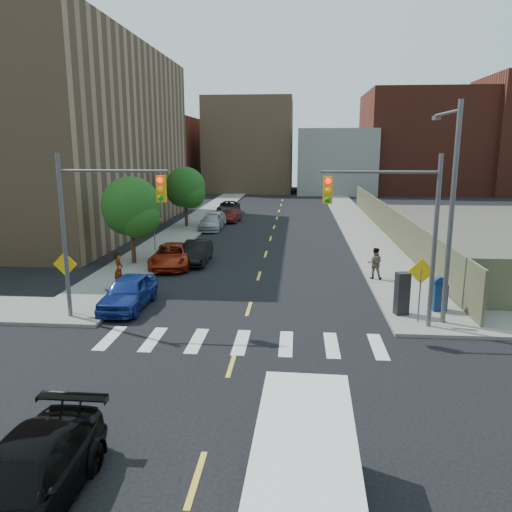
% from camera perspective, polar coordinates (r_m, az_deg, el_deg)
% --- Properties ---
extents(ground, '(160.00, 160.00, 0.00)m').
position_cam_1_polar(ground, '(15.57, -3.81, -15.34)').
color(ground, black).
rests_on(ground, ground).
extents(sidewalk_nw, '(3.50, 73.00, 0.15)m').
position_cam_1_polar(sidewalk_nw, '(56.46, -5.36, 4.99)').
color(sidewalk_nw, gray).
rests_on(sidewalk_nw, ground).
extents(sidewalk_ne, '(3.50, 73.00, 0.15)m').
position_cam_1_polar(sidewalk_ne, '(55.87, 10.55, 4.76)').
color(sidewalk_ne, gray).
rests_on(sidewalk_ne, ground).
extents(fence_north, '(0.12, 44.00, 2.50)m').
position_cam_1_polar(fence_north, '(42.71, 14.83, 3.87)').
color(fence_north, '#5F6144').
rests_on(fence_north, ground).
extents(building_nw, '(22.00, 30.00, 16.00)m').
position_cam_1_polar(building_nw, '(49.87, -24.75, 12.11)').
color(building_nw, '#8C6B4C').
rests_on(building_nw, ground).
extents(bg_bldg_west, '(14.00, 18.00, 12.00)m').
position_cam_1_polar(bg_bldg_west, '(87.05, -11.53, 11.27)').
color(bg_bldg_west, '#592319').
rests_on(bg_bldg_west, ground).
extents(bg_bldg_midwest, '(14.00, 16.00, 15.00)m').
position_cam_1_polar(bg_bldg_midwest, '(86.01, -0.65, 12.50)').
color(bg_bldg_midwest, '#8C6B4C').
rests_on(bg_bldg_midwest, ground).
extents(bg_bldg_center, '(12.00, 16.00, 10.00)m').
position_cam_1_polar(bg_bldg_center, '(83.86, 8.95, 10.65)').
color(bg_bldg_center, gray).
rests_on(bg_bldg_center, ground).
extents(bg_bldg_east, '(18.00, 18.00, 16.00)m').
position_cam_1_polar(bg_bldg_east, '(87.90, 18.28, 12.22)').
color(bg_bldg_east, '#592319').
rests_on(bg_bldg_east, ground).
extents(signal_nw, '(4.59, 0.30, 7.00)m').
position_cam_1_polar(signal_nw, '(21.41, -17.62, 4.52)').
color(signal_nw, '#59595E').
rests_on(signal_nw, ground).
extents(signal_ne, '(4.59, 0.30, 7.00)m').
position_cam_1_polar(signal_ne, '(20.18, 15.76, 4.18)').
color(signal_ne, '#59595E').
rests_on(signal_ne, ground).
extents(streetlight_ne, '(0.25, 3.70, 9.00)m').
position_cam_1_polar(streetlight_ne, '(21.49, 21.26, 6.14)').
color(streetlight_ne, '#59595E').
rests_on(streetlight_ne, ground).
extents(warn_sign_nw, '(1.06, 0.06, 2.83)m').
position_cam_1_polar(warn_sign_nw, '(23.05, -20.92, -1.62)').
color(warn_sign_nw, '#59595E').
rests_on(warn_sign_nw, ground).
extents(warn_sign_ne, '(1.06, 0.06, 2.83)m').
position_cam_1_polar(warn_sign_ne, '(21.40, 18.32, -2.46)').
color(warn_sign_ne, '#59595E').
rests_on(warn_sign_ne, ground).
extents(warn_sign_midwest, '(1.06, 0.06, 2.83)m').
position_cam_1_polar(warn_sign_midwest, '(35.45, -11.57, 3.59)').
color(warn_sign_midwest, '#59595E').
rests_on(warn_sign_midwest, ground).
extents(tree_west_near, '(3.66, 3.64, 5.52)m').
position_cam_1_polar(tree_west_near, '(31.58, -14.04, 5.14)').
color(tree_west_near, '#332114').
rests_on(tree_west_near, ground).
extents(tree_west_far, '(3.66, 3.64, 5.52)m').
position_cam_1_polar(tree_west_far, '(45.96, -8.05, 7.52)').
color(tree_west_far, '#332114').
rests_on(tree_west_far, ground).
extents(parked_car_blue, '(1.82, 4.44, 1.51)m').
position_cam_1_polar(parked_car_blue, '(23.57, -14.37, -4.01)').
color(parked_car_blue, navy).
rests_on(parked_car_blue, ground).
extents(parked_car_black, '(1.56, 4.28, 1.40)m').
position_cam_1_polar(parked_car_black, '(31.85, -6.80, 0.41)').
color(parked_car_black, black).
rests_on(parked_car_black, ground).
extents(parked_car_red, '(2.77, 5.24, 1.41)m').
position_cam_1_polar(parked_car_red, '(31.11, -9.54, 0.05)').
color(parked_car_red, '#9E260F').
rests_on(parked_car_red, ground).
extents(parked_car_silver, '(2.04, 4.75, 1.36)m').
position_cam_1_polar(parked_car_silver, '(44.66, -5.12, 3.84)').
color(parked_car_silver, '#9A9DA1').
rests_on(parked_car_silver, ground).
extents(parked_car_white, '(1.80, 4.44, 1.51)m').
position_cam_1_polar(parked_car_white, '(46.40, -4.75, 4.26)').
color(parked_car_white, silver).
rests_on(parked_car_white, ground).
extents(parked_car_maroon, '(1.62, 3.86, 1.24)m').
position_cam_1_polar(parked_car_maroon, '(49.48, -2.75, 4.63)').
color(parked_car_maroon, '#44110D').
rests_on(parked_car_maroon, ground).
extents(parked_car_grey, '(2.50, 5.07, 1.38)m').
position_cam_1_polar(parked_car_grey, '(55.64, -3.15, 5.56)').
color(parked_car_grey, black).
rests_on(parked_car_grey, ground).
extents(black_sedan, '(2.07, 5.01, 1.45)m').
position_cam_1_polar(black_sedan, '(11.79, -25.17, -22.41)').
color(black_sedan, black).
rests_on(black_sedan, ground).
extents(cargo_van, '(2.10, 4.83, 2.19)m').
position_cam_1_polar(cargo_van, '(10.35, 5.54, -23.65)').
color(cargo_van, white).
rests_on(cargo_van, ground).
extents(mailbox, '(0.71, 0.59, 1.53)m').
position_cam_1_polar(mailbox, '(23.49, 20.19, -4.09)').
color(mailbox, navy).
rests_on(mailbox, sidewalk_ne).
extents(payphone, '(0.65, 0.57, 1.85)m').
position_cam_1_polar(payphone, '(22.37, 16.34, -4.14)').
color(payphone, black).
rests_on(payphone, sidewalk_ne).
extents(pedestrian_west, '(0.59, 0.77, 1.88)m').
position_cam_1_polar(pedestrian_west, '(26.47, -15.42, -1.53)').
color(pedestrian_west, gray).
rests_on(pedestrian_west, sidewalk_nw).
extents(pedestrian_east, '(0.94, 0.79, 1.72)m').
position_cam_1_polar(pedestrian_east, '(28.07, 13.43, -0.81)').
color(pedestrian_east, gray).
rests_on(pedestrian_east, sidewalk_ne).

